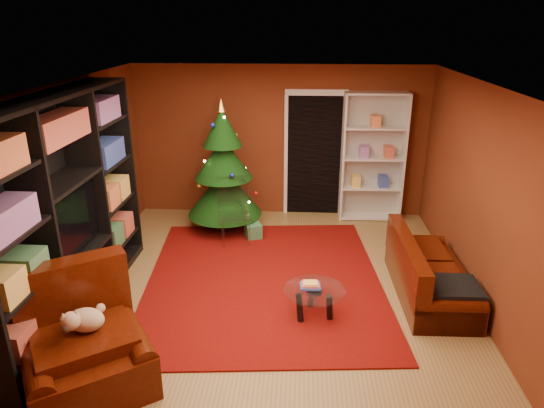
# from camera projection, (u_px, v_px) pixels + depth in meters

# --- Properties ---
(floor) EXTENTS (5.00, 5.50, 0.05)m
(floor) POSITION_uv_depth(u_px,v_px,m) (270.00, 293.00, 6.27)
(floor) COLOR olive
(floor) RESTS_ON ground
(ceiling) EXTENTS (5.00, 5.50, 0.05)m
(ceiling) POSITION_uv_depth(u_px,v_px,m) (270.00, 83.00, 5.32)
(ceiling) COLOR silver
(ceiling) RESTS_ON wall_back
(wall_back) EXTENTS (5.00, 0.05, 2.60)m
(wall_back) POSITION_uv_depth(u_px,v_px,m) (280.00, 142.00, 8.38)
(wall_back) COLOR maroon
(wall_back) RESTS_ON ground
(wall_left) EXTENTS (0.05, 5.50, 2.60)m
(wall_left) POSITION_uv_depth(u_px,v_px,m) (65.00, 192.00, 5.93)
(wall_left) COLOR maroon
(wall_left) RESTS_ON ground
(wall_right) EXTENTS (0.05, 5.50, 2.60)m
(wall_right) POSITION_uv_depth(u_px,v_px,m) (486.00, 201.00, 5.65)
(wall_right) COLOR maroon
(wall_right) RESTS_ON ground
(doorway) EXTENTS (1.06, 0.60, 2.16)m
(doorway) POSITION_uv_depth(u_px,v_px,m) (315.00, 157.00, 8.39)
(doorway) COLOR black
(doorway) RESTS_ON floor
(rug) EXTENTS (3.38, 3.85, 0.02)m
(rug) POSITION_uv_depth(u_px,v_px,m) (264.00, 280.00, 6.50)
(rug) COLOR maroon
(rug) RESTS_ON floor
(media_unit) EXTENTS (0.54, 3.34, 2.56)m
(media_unit) POSITION_uv_depth(u_px,v_px,m) (63.00, 212.00, 5.39)
(media_unit) COLOR black
(media_unit) RESTS_ON floor
(christmas_tree) EXTENTS (1.31, 1.31, 2.17)m
(christmas_tree) POSITION_uv_depth(u_px,v_px,m) (223.00, 168.00, 7.76)
(christmas_tree) COLOR black
(christmas_tree) RESTS_ON floor
(gift_box_green) EXTENTS (0.31, 0.31, 0.24)m
(gift_box_green) POSITION_uv_depth(u_px,v_px,m) (253.00, 231.00, 7.72)
(gift_box_green) COLOR #347749
(gift_box_green) RESTS_ON floor
(gift_box_red) EXTENTS (0.28, 0.28, 0.24)m
(gift_box_red) POSITION_uv_depth(u_px,v_px,m) (213.00, 212.00, 8.50)
(gift_box_red) COLOR maroon
(gift_box_red) RESTS_ON floor
(white_bookshelf) EXTENTS (1.04, 0.39, 2.24)m
(white_bookshelf) POSITION_uv_depth(u_px,v_px,m) (373.00, 158.00, 8.17)
(white_bookshelf) COLOR white
(white_bookshelf) RESTS_ON floor
(armchair) EXTENTS (1.64, 1.64, 0.92)m
(armchair) POSITION_uv_depth(u_px,v_px,m) (85.00, 345.00, 4.49)
(armchair) COLOR #380E04
(armchair) RESTS_ON rug
(dog) EXTENTS (0.50, 0.47, 0.30)m
(dog) POSITION_uv_depth(u_px,v_px,m) (86.00, 320.00, 4.47)
(dog) COLOR #D4B391
(dog) RESTS_ON armchair
(sofa) EXTENTS (0.83, 1.79, 0.76)m
(sofa) POSITION_uv_depth(u_px,v_px,m) (432.00, 268.00, 6.05)
(sofa) COLOR #380E04
(sofa) RESTS_ON rug
(coffee_table) EXTENTS (0.76, 0.76, 0.45)m
(coffee_table) POSITION_uv_depth(u_px,v_px,m) (314.00, 302.00, 5.66)
(coffee_table) COLOR gray
(coffee_table) RESTS_ON rug
(acrylic_chair) EXTENTS (0.59, 0.62, 0.93)m
(acrylic_chair) POSITION_uv_depth(u_px,v_px,m) (234.00, 215.00, 7.45)
(acrylic_chair) COLOR #66605B
(acrylic_chair) RESTS_ON rug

